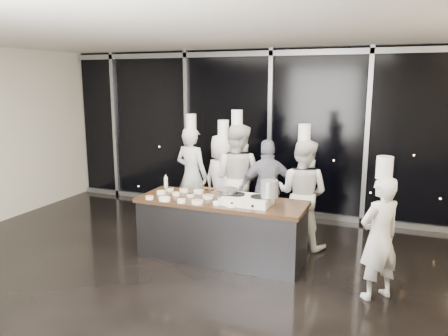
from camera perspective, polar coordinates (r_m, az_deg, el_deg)
The scene contains 15 objects.
ground at distance 5.90m, azimuth -3.80°, elevation -14.82°, with size 9.00×9.00×0.00m, color black.
room_shell at distance 5.23m, azimuth -2.37°, elevation 7.46°, with size 9.02×7.02×3.21m.
window_wall at distance 8.57m, azimuth 6.07°, elevation 4.60°, with size 8.90×0.11×3.20m.
demo_counter at distance 6.48m, azimuth -0.37°, elevation -7.98°, with size 2.46×0.86×0.90m.
stove at distance 6.10m, azimuth 3.10°, elevation -4.20°, with size 0.67×0.44×0.14m.
frying_pan at distance 6.20m, azimuth 0.31°, elevation -2.96°, with size 0.54×0.32×0.05m.
stock_pot at distance 5.96m, azimuth 5.94°, elevation -2.71°, with size 0.23×0.23×0.23m, color #B8B8BA.
prep_bowls at distance 6.43m, azimuth -4.30°, elevation -3.77°, with size 1.38×0.72×0.05m.
squeeze_bottle at distance 7.09m, azimuth -7.60°, elevation -1.73°, with size 0.06×0.06×0.22m.
chef_far_left at distance 8.02m, azimuth -4.23°, elevation -0.82°, with size 0.72×0.54×2.01m.
chef_left at distance 7.63m, azimuth -0.08°, elevation -1.76°, with size 0.95×0.76×1.94m.
chef_center at distance 7.52m, azimuth 1.66°, elevation -1.29°, with size 0.96×0.76×2.12m.
guest at distance 7.26m, azimuth 5.77°, elevation -2.80°, with size 1.05×0.76×1.66m.
chef_right at distance 6.94m, azimuth 10.18°, elevation -3.23°, with size 0.94×0.79×1.95m.
chef_side at distance 5.56m, azimuth 19.64°, elevation -8.38°, with size 0.65×0.65×1.75m.
Camera 1 is at (2.32, -4.76, 2.60)m, focal length 35.00 mm.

